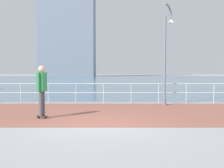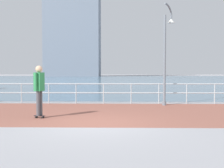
% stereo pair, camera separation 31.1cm
% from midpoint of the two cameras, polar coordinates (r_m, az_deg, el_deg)
% --- Properties ---
extents(ground, '(220.00, 220.00, 0.00)m').
position_cam_midpoint_polar(ground, '(48.49, -0.95, 0.66)').
color(ground, '#9E9EA3').
extents(brick_paving, '(28.00, 5.99, 0.01)m').
position_cam_midpoint_polar(brick_paving, '(11.04, -3.29, -5.89)').
color(brick_paving, '#935647').
rests_on(brick_paving, ground).
extents(harbor_water, '(180.00, 88.00, 0.00)m').
position_cam_midpoint_polar(harbor_water, '(58.93, -0.83, 1.01)').
color(harbor_water, slate).
rests_on(harbor_water, ground).
extents(waterfront_railing, '(25.25, 0.06, 1.04)m').
position_cam_midpoint_polar(waterfront_railing, '(13.95, -2.65, -1.17)').
color(waterfront_railing, '#B2BCC1').
rests_on(waterfront_railing, ground).
extents(lamppost, '(0.65, 0.67, 4.93)m').
position_cam_midpoint_polar(lamppost, '(13.70, 10.38, 7.12)').
color(lamppost, slate).
rests_on(lamppost, ground).
extents(skateboarder, '(0.41, 0.56, 1.84)m').
position_cam_midpoint_polar(skateboarder, '(9.87, -15.51, -0.50)').
color(skateboarder, black).
rests_on(skateboarder, ground).
extents(tower_slate, '(17.98, 12.28, 45.21)m').
position_cam_midpoint_polar(tower_slate, '(97.01, -9.48, 14.54)').
color(tower_slate, slate).
rests_on(tower_slate, ground).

